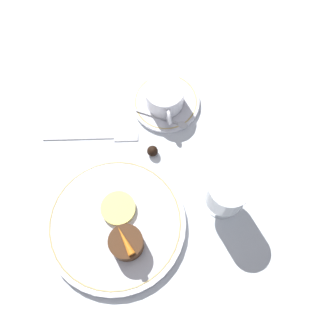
{
  "coord_description": "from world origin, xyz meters",
  "views": [
    {
      "loc": [
        0.21,
        0.05,
        0.75
      ],
      "look_at": [
        -0.04,
        0.1,
        0.04
      ],
      "focal_mm": 42.0,
      "sensor_mm": 36.0,
      "label": 1
    }
  ],
  "objects_px": {
    "dinner_plate": "(116,224)",
    "wine_glass": "(227,193)",
    "fork": "(101,137)",
    "dessert_cake": "(125,243)",
    "coffee_cup": "(165,96)"
  },
  "relations": [
    {
      "from": "wine_glass",
      "to": "fork",
      "type": "height_order",
      "value": "wine_glass"
    },
    {
      "from": "dessert_cake",
      "to": "wine_glass",
      "type": "bearing_deg",
      "value": 104.12
    },
    {
      "from": "coffee_cup",
      "to": "fork",
      "type": "height_order",
      "value": "coffee_cup"
    },
    {
      "from": "fork",
      "to": "coffee_cup",
      "type": "bearing_deg",
      "value": 110.1
    },
    {
      "from": "coffee_cup",
      "to": "fork",
      "type": "relative_size",
      "value": 0.54
    },
    {
      "from": "wine_glass",
      "to": "dessert_cake",
      "type": "distance_m",
      "value": 0.2
    },
    {
      "from": "dinner_plate",
      "to": "wine_glass",
      "type": "height_order",
      "value": "wine_glass"
    },
    {
      "from": "coffee_cup",
      "to": "wine_glass",
      "type": "bearing_deg",
      "value": 16.88
    },
    {
      "from": "dessert_cake",
      "to": "fork",
      "type": "bearing_deg",
      "value": -174.8
    },
    {
      "from": "dinner_plate",
      "to": "coffee_cup",
      "type": "distance_m",
      "value": 0.28
    },
    {
      "from": "fork",
      "to": "dessert_cake",
      "type": "xyz_separation_m",
      "value": [
        0.23,
        0.02,
        0.03
      ]
    },
    {
      "from": "wine_glass",
      "to": "dessert_cake",
      "type": "xyz_separation_m",
      "value": [
        0.05,
        -0.19,
        -0.04
      ]
    },
    {
      "from": "fork",
      "to": "dessert_cake",
      "type": "bearing_deg",
      "value": 5.2
    },
    {
      "from": "wine_glass",
      "to": "dessert_cake",
      "type": "height_order",
      "value": "wine_glass"
    },
    {
      "from": "dinner_plate",
      "to": "coffee_cup",
      "type": "height_order",
      "value": "coffee_cup"
    }
  ]
}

